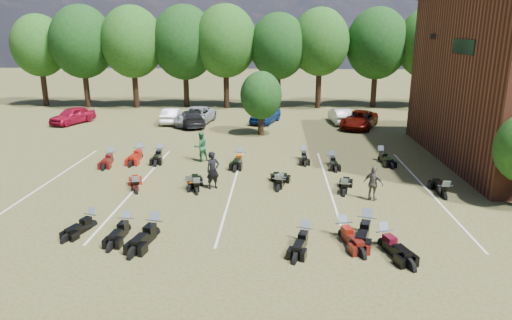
# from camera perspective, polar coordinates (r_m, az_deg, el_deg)

# --- Properties ---
(ground) EXTENTS (160.00, 160.00, 0.00)m
(ground) POSITION_cam_1_polar(r_m,az_deg,el_deg) (20.93, 4.54, -6.22)
(ground) COLOR brown
(ground) RESTS_ON ground
(car_0) EXTENTS (3.22, 4.59, 1.45)m
(car_0) POSITION_cam_1_polar(r_m,az_deg,el_deg) (43.11, -21.95, 5.18)
(car_0) COLOR maroon
(car_0) RESTS_ON ground
(car_1) EXTENTS (1.54, 4.12, 1.35)m
(car_1) POSITION_cam_1_polar(r_m,az_deg,el_deg) (41.01, -10.41, 5.50)
(car_1) COLOR silver
(car_1) RESTS_ON ground
(car_2) EXTENTS (3.23, 5.64, 1.48)m
(car_2) POSITION_cam_1_polar(r_m,az_deg,el_deg) (40.10, -7.57, 5.49)
(car_2) COLOR #969A9E
(car_2) RESTS_ON ground
(car_3) EXTENTS (3.40, 5.03, 1.35)m
(car_3) POSITION_cam_1_polar(r_m,az_deg,el_deg) (39.33, -8.16, 5.17)
(car_3) COLOR black
(car_3) RESTS_ON ground
(car_4) EXTENTS (3.06, 4.71, 1.49)m
(car_4) POSITION_cam_1_polar(r_m,az_deg,el_deg) (40.48, 1.19, 5.73)
(car_4) COLOR navy
(car_4) RESTS_ON ground
(car_5) EXTENTS (1.85, 4.17, 1.33)m
(car_5) POSITION_cam_1_polar(r_m,az_deg,el_deg) (40.86, 10.47, 5.45)
(car_5) COLOR beige
(car_5) RESTS_ON ground
(car_6) EXTENTS (4.10, 5.60, 1.42)m
(car_6) POSITION_cam_1_polar(r_m,az_deg,el_deg) (39.23, 12.78, 4.96)
(car_6) COLOR #560B04
(car_6) RESTS_ON ground
(car_7) EXTENTS (2.78, 4.74, 1.29)m
(car_7) POSITION_cam_1_polar(r_m,az_deg,el_deg) (42.15, 23.96, 4.63)
(car_7) COLOR #3A3B3F
(car_7) RESTS_ON ground
(person_black) EXTENTS (0.85, 0.79, 1.95)m
(person_black) POSITION_cam_1_polar(r_m,az_deg,el_deg) (23.42, -5.41, -1.29)
(person_black) COLOR black
(person_black) RESTS_ON ground
(person_green) EXTENTS (1.15, 1.09, 1.87)m
(person_green) POSITION_cam_1_polar(r_m,az_deg,el_deg) (28.46, -6.91, 1.67)
(person_green) COLOR #256339
(person_green) RESTS_ON ground
(person_grey) EXTENTS (1.04, 0.93, 1.69)m
(person_grey) POSITION_cam_1_polar(r_m,az_deg,el_deg) (22.42, 14.46, -2.87)
(person_grey) COLOR #535047
(person_grey) RESTS_ON ground
(motorcycle_0) EXTENTS (1.24, 2.14, 1.14)m
(motorcycle_0) POSITION_cam_1_polar(r_m,az_deg,el_deg) (20.32, -19.83, -7.86)
(motorcycle_0) COLOR black
(motorcycle_0) RESTS_ON ground
(motorcycle_1) EXTENTS (0.84, 2.24, 1.23)m
(motorcycle_1) POSITION_cam_1_polar(r_m,az_deg,el_deg) (19.41, -15.83, -8.64)
(motorcycle_1) COLOR black
(motorcycle_1) RESTS_ON ground
(motorcycle_2) EXTENTS (1.25, 2.55, 1.36)m
(motorcycle_2) POSITION_cam_1_polar(r_m,az_deg,el_deg) (18.77, -12.53, -9.26)
(motorcycle_2) COLOR black
(motorcycle_2) RESTS_ON ground
(motorcycle_3) EXTENTS (1.25, 2.30, 1.22)m
(motorcycle_3) POSITION_cam_1_polar(r_m,az_deg,el_deg) (17.92, 6.10, -10.21)
(motorcycle_3) COLOR black
(motorcycle_3) RESTS_ON ground
(motorcycle_4) EXTENTS (1.54, 2.63, 1.40)m
(motorcycle_4) POSITION_cam_1_polar(r_m,az_deg,el_deg) (19.10, 13.55, -8.88)
(motorcycle_4) COLOR black
(motorcycle_4) RESTS_ON ground
(motorcycle_5) EXTENTS (1.46, 2.48, 1.32)m
(motorcycle_5) POSITION_cam_1_polar(r_m,az_deg,el_deg) (18.15, 15.64, -10.40)
(motorcycle_5) COLOR black
(motorcycle_5) RESTS_ON ground
(motorcycle_6) EXTENTS (1.33, 2.38, 1.27)m
(motorcycle_6) POSITION_cam_1_polar(r_m,az_deg,el_deg) (18.55, 10.78, -9.48)
(motorcycle_6) COLOR #4C0F0A
(motorcycle_6) RESTS_ON ground
(motorcycle_7) EXTENTS (1.41, 2.34, 1.24)m
(motorcycle_7) POSITION_cam_1_polar(r_m,az_deg,el_deg) (23.79, -14.69, -3.95)
(motorcycle_7) COLOR maroon
(motorcycle_7) RESTS_ON ground
(motorcycle_8) EXTENTS (0.73, 2.11, 1.17)m
(motorcycle_8) POSITION_cam_1_polar(r_m,az_deg,el_deg) (23.54, -8.26, -3.79)
(motorcycle_8) COLOR black
(motorcycle_8) RESTS_ON ground
(motorcycle_9) EXTENTS (1.08, 2.25, 1.21)m
(motorcycle_9) POSITION_cam_1_polar(r_m,az_deg,el_deg) (23.08, -7.38, -4.16)
(motorcycle_9) COLOR black
(motorcycle_9) RESTS_ON ground
(motorcycle_10) EXTENTS (0.99, 2.16, 1.16)m
(motorcycle_10) POSITION_cam_1_polar(r_m,az_deg,el_deg) (23.70, 3.03, -3.52)
(motorcycle_10) COLOR black
(motorcycle_10) RESTS_ON ground
(motorcycle_11) EXTENTS (1.15, 2.34, 1.25)m
(motorcycle_11) POSITION_cam_1_polar(r_m,az_deg,el_deg) (23.34, 2.83, -3.82)
(motorcycle_11) COLOR black
(motorcycle_11) RESTS_ON ground
(motorcycle_12) EXTENTS (1.16, 2.34, 1.25)m
(motorcycle_12) POSITION_cam_1_polar(r_m,az_deg,el_deg) (23.08, 10.93, -4.33)
(motorcycle_12) COLOR black
(motorcycle_12) RESTS_ON ground
(motorcycle_13) EXTENTS (0.84, 2.34, 1.29)m
(motorcycle_13) POSITION_cam_1_polar(r_m,az_deg,el_deg) (24.09, 22.42, -4.42)
(motorcycle_13) COLOR black
(motorcycle_13) RESTS_ON ground
(motorcycle_14) EXTENTS (0.93, 2.37, 1.29)m
(motorcycle_14) POSITION_cam_1_polar(r_m,az_deg,el_deg) (29.71, -17.63, -0.23)
(motorcycle_14) COLOR #4C0A0A
(motorcycle_14) RESTS_ON ground
(motorcycle_15) EXTENTS (0.84, 2.53, 1.40)m
(motorcycle_15) POSITION_cam_1_polar(r_m,az_deg,el_deg) (30.06, -14.27, 0.21)
(motorcycle_15) COLOR #99110B
(motorcycle_15) RESTS_ON ground
(motorcycle_16) EXTENTS (0.97, 2.45, 1.34)m
(motorcycle_16) POSITION_cam_1_polar(r_m,az_deg,el_deg) (29.78, -11.88, 0.22)
(motorcycle_16) COLOR black
(motorcycle_16) RESTS_ON ground
(motorcycle_17) EXTENTS (1.00, 2.51, 1.37)m
(motorcycle_17) POSITION_cam_1_polar(r_m,az_deg,el_deg) (28.16, -1.99, -0.34)
(motorcycle_17) COLOR black
(motorcycle_17) RESTS_ON ground
(motorcycle_18) EXTENTS (0.70, 2.12, 1.18)m
(motorcycle_18) POSITION_cam_1_polar(r_m,az_deg,el_deg) (29.12, 5.92, 0.12)
(motorcycle_18) COLOR black
(motorcycle_18) RESTS_ON ground
(motorcycle_19) EXTENTS (1.11, 2.40, 1.29)m
(motorcycle_19) POSITION_cam_1_polar(r_m,az_deg,el_deg) (29.66, 15.31, -0.07)
(motorcycle_19) COLOR black
(motorcycle_19) RESTS_ON ground
(motorcycle_20) EXTENTS (0.76, 2.13, 1.17)m
(motorcycle_20) POSITION_cam_1_polar(r_m,az_deg,el_deg) (28.18, 9.40, -0.54)
(motorcycle_20) COLOR black
(motorcycle_20) RESTS_ON ground
(tree_line) EXTENTS (56.00, 6.00, 9.79)m
(tree_line) POSITION_cam_1_polar(r_m,az_deg,el_deg) (48.42, 2.47, 14.01)
(tree_line) COLOR black
(tree_line) RESTS_ON ground
(young_tree_midfield) EXTENTS (3.20, 3.20, 4.70)m
(young_tree_midfield) POSITION_cam_1_polar(r_m,az_deg,el_deg) (35.24, 0.63, 8.09)
(young_tree_midfield) COLOR black
(young_tree_midfield) RESTS_ON ground
(parking_lines) EXTENTS (20.10, 14.00, 0.01)m
(parking_lines) POSITION_cam_1_polar(r_m,az_deg,el_deg) (23.83, -2.91, -3.38)
(parking_lines) COLOR silver
(parking_lines) RESTS_ON ground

